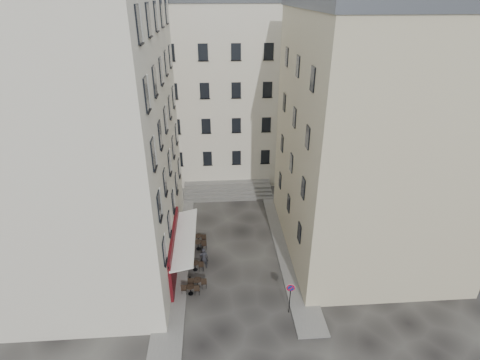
{
  "coord_description": "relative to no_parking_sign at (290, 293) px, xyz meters",
  "views": [
    {
      "loc": [
        -1.16,
        -21.61,
        18.96
      ],
      "look_at": [
        0.66,
        4.0,
        5.95
      ],
      "focal_mm": 28.0,
      "sensor_mm": 36.0,
      "label": 1
    }
  ],
  "objects": [
    {
      "name": "pedestrian",
      "position": [
        -5.63,
        4.93,
        -0.8
      ],
      "size": [
        0.68,
        0.48,
        1.78
      ],
      "primitive_type": "imported",
      "rotation": [
        0.0,
        0.0,
        3.22
      ],
      "color": "black",
      "rests_on": "ground"
    },
    {
      "name": "building_back",
      "position": [
        -4.33,
        22.82,
        7.61
      ],
      "size": [
        18.2,
        10.2,
        18.6
      ],
      "color": "beige",
      "rests_on": "ground"
    },
    {
      "name": "bistro_table_e",
      "position": [
        -6.14,
        8.11,
        -1.23
      ],
      "size": [
        1.31,
        0.61,
        0.92
      ],
      "color": "black",
      "rests_on": "ground"
    },
    {
      "name": "sidewalk_right",
      "position": [
        1.17,
        6.82,
        -1.64
      ],
      "size": [
        2.0,
        18.0,
        0.12
      ],
      "primitive_type": "cube",
      "color": "slate",
      "rests_on": "ground"
    },
    {
      "name": "bollard_mid",
      "position": [
        -6.58,
        6.32,
        -1.17
      ],
      "size": [
        0.12,
        0.12,
        0.98
      ],
      "color": "black",
      "rests_on": "ground"
    },
    {
      "name": "sidewalk_left",
      "position": [
        -7.83,
        7.82,
        -1.64
      ],
      "size": [
        2.0,
        22.0,
        0.12
      ],
      "primitive_type": "cube",
      "color": "slate",
      "rests_on": "ground"
    },
    {
      "name": "bollard_far",
      "position": [
        -6.58,
        9.82,
        -1.17
      ],
      "size": [
        0.12,
        0.12,
        0.98
      ],
      "color": "black",
      "rests_on": "ground"
    },
    {
      "name": "stone_steps",
      "position": [
        -3.33,
        16.4,
        -1.3
      ],
      "size": [
        9.0,
        3.15,
        0.8
      ],
      "color": "#5A5755",
      "rests_on": "ground"
    },
    {
      "name": "bollard_near",
      "position": [
        -6.58,
        2.82,
        -1.17
      ],
      "size": [
        0.12,
        0.12,
        0.98
      ],
      "color": "black",
      "rests_on": "ground"
    },
    {
      "name": "bistro_table_b",
      "position": [
        -6.06,
        2.77,
        -1.22
      ],
      "size": [
        1.31,
        0.62,
        0.92
      ],
      "color": "black",
      "rests_on": "ground"
    },
    {
      "name": "no_parking_sign",
      "position": [
        0.0,
        0.0,
        0.0
      ],
      "size": [
        0.55,
        0.11,
        2.39
      ],
      "rotation": [
        0.0,
        0.0,
        -0.1
      ],
      "color": "black",
      "rests_on": "ground"
    },
    {
      "name": "building_left",
      "position": [
        -13.83,
        6.82,
        8.61
      ],
      "size": [
        12.2,
        16.2,
        20.6
      ],
      "color": "beige",
      "rests_on": "ground"
    },
    {
      "name": "cafe_storefront",
      "position": [
        -7.65,
        4.82,
        0.18
      ],
      "size": [
        1.74,
        7.3,
        3.5
      ],
      "color": "#41090C",
      "rests_on": "ground"
    },
    {
      "name": "bistro_table_c",
      "position": [
        -6.3,
        4.66,
        -1.23
      ],
      "size": [
        1.3,
        0.61,
        0.91
      ],
      "color": "black",
      "rests_on": "ground"
    },
    {
      "name": "building_right",
      "position": [
        7.17,
        7.32,
        7.61
      ],
      "size": [
        12.2,
        14.2,
        18.6
      ],
      "color": "beige",
      "rests_on": "ground"
    },
    {
      "name": "ground",
      "position": [
        -3.33,
        3.82,
        -1.7
      ],
      "size": [
        90.0,
        90.0,
        0.0
      ],
      "primitive_type": "plane",
      "color": "black",
      "rests_on": "ground"
    },
    {
      "name": "bistro_table_d",
      "position": [
        -6.14,
        7.23,
        -1.21
      ],
      "size": [
        1.36,
        0.64,
        0.96
      ],
      "color": "black",
      "rests_on": "ground"
    },
    {
      "name": "bistro_table_a",
      "position": [
        -6.53,
        2.15,
        -1.23
      ],
      "size": [
        1.28,
        0.6,
        0.9
      ],
      "color": "black",
      "rests_on": "ground"
    }
  ]
}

